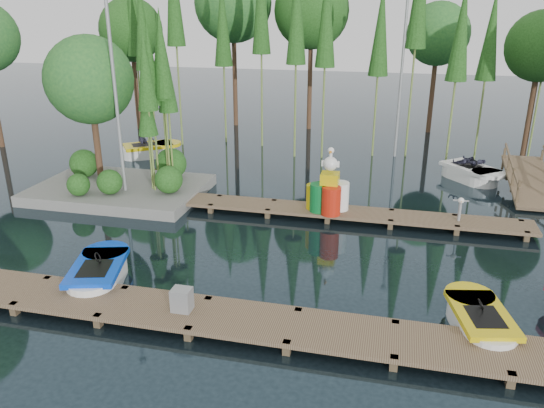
% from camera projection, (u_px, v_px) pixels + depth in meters
% --- Properties ---
extents(ground_plane, '(90.00, 90.00, 0.00)m').
position_uv_depth(ground_plane, '(252.00, 242.00, 16.05)').
color(ground_plane, '#1B2B33').
extents(near_dock, '(18.00, 1.50, 0.50)m').
position_uv_depth(near_dock, '(199.00, 315.00, 11.87)').
color(near_dock, brown).
rests_on(near_dock, ground).
extents(far_dock, '(15.00, 1.20, 0.50)m').
position_uv_depth(far_dock, '(300.00, 209.00, 18.03)').
color(far_dock, brown).
rests_on(far_dock, ground).
extents(island, '(6.20, 4.20, 6.75)m').
position_uv_depth(island, '(108.00, 109.00, 19.29)').
color(island, slate).
rests_on(island, ground).
extents(tree_screen, '(34.42, 18.53, 10.31)m').
position_uv_depth(tree_screen, '(269.00, 20.00, 23.99)').
color(tree_screen, '#4A301F').
rests_on(tree_screen, ground).
extents(lamp_island, '(0.30, 0.30, 7.25)m').
position_uv_depth(lamp_island, '(114.00, 83.00, 18.02)').
color(lamp_island, gray).
rests_on(lamp_island, ground).
extents(lamp_rear, '(0.30, 0.30, 7.25)m').
position_uv_depth(lamp_rear, '(402.00, 64.00, 23.70)').
color(lamp_rear, gray).
rests_on(lamp_rear, ground).
extents(ramp, '(1.50, 3.94, 1.49)m').
position_uv_depth(ramp, '(530.00, 180.00, 19.82)').
color(ramp, brown).
rests_on(ramp, ground).
extents(boat_blue, '(1.89, 2.90, 0.90)m').
position_uv_depth(boat_blue, '(99.00, 274.00, 13.59)').
color(boat_blue, white).
rests_on(boat_blue, ground).
extents(boat_yellow_near, '(1.60, 2.63, 0.83)m').
position_uv_depth(boat_yellow_near, '(480.00, 322.00, 11.59)').
color(boat_yellow_near, white).
rests_on(boat_yellow_near, ground).
extents(boat_yellow_far, '(3.05, 2.68, 1.42)m').
position_uv_depth(boat_yellow_far, '(150.00, 150.00, 25.08)').
color(boat_yellow_far, white).
rests_on(boat_yellow_far, ground).
extents(boat_white_far, '(2.82, 3.02, 1.35)m').
position_uv_depth(boat_white_far, '(471.00, 173.00, 21.64)').
color(boat_white_far, white).
rests_on(boat_white_far, ground).
extents(utility_cabinet, '(0.44, 0.37, 0.53)m').
position_uv_depth(utility_cabinet, '(182.00, 300.00, 11.84)').
color(utility_cabinet, gray).
rests_on(utility_cabinet, near_dock).
extents(yellow_barrel, '(0.56, 0.56, 0.83)m').
position_uv_depth(yellow_barrel, '(314.00, 197.00, 17.75)').
color(yellow_barrel, '#D5BA0B').
rests_on(yellow_barrel, far_dock).
extents(drum_cluster, '(1.26, 1.16, 2.17)m').
position_uv_depth(drum_cluster, '(330.00, 193.00, 17.42)').
color(drum_cluster, '#0B6729').
rests_on(drum_cluster, far_dock).
extents(seagull_post, '(0.48, 0.26, 0.77)m').
position_uv_depth(seagull_post, '(460.00, 205.00, 16.71)').
color(seagull_post, gray).
rests_on(seagull_post, far_dock).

